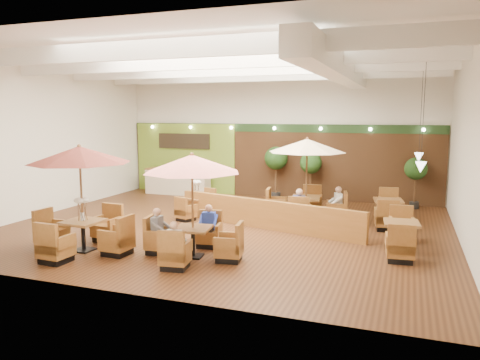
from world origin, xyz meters
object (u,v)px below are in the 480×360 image
at_px(table_4, 401,237).
at_px(diner_4, 337,201).
at_px(table_0, 81,180).
at_px(topiary_1, 311,165).
at_px(table_5, 388,212).
at_px(topiary_0, 276,160).
at_px(table_3, 196,202).
at_px(table_2, 307,165).
at_px(table_1, 192,187).
at_px(diner_2, 159,226).
at_px(diner_0, 175,239).
at_px(booth_divider, 266,214).
at_px(service_counter, 178,182).
at_px(diner_3, 299,204).
at_px(topiary_2, 416,171).
at_px(diner_1, 208,221).

height_order(table_4, diner_4, diner_4).
distance_m(table_0, topiary_1, 10.07).
bearing_deg(table_5, topiary_0, 139.00).
xyz_separation_m(table_3, diner_4, (4.92, 0.67, 0.26)).
distance_m(table_2, topiary_0, 3.97).
distance_m(table_1, topiary_1, 8.68).
height_order(table_5, diner_4, diner_4).
bearing_deg(table_5, table_0, -150.04).
relative_size(table_3, diner_4, 3.13).
height_order(table_4, diner_2, diner_2).
xyz_separation_m(diner_0, diner_2, (-0.99, 0.99, 0.02)).
height_order(table_0, diner_0, table_0).
bearing_deg(table_2, diner_0, -115.70).
height_order(table_4, table_5, table_5).
distance_m(booth_divider, topiary_1, 5.18).
height_order(service_counter, table_5, service_counter).
distance_m(topiary_0, diner_2, 8.66).
relative_size(table_1, diner_2, 3.60).
xyz_separation_m(diner_2, diner_3, (2.84, 4.12, 0.02)).
relative_size(table_0, table_1, 1.06).
xyz_separation_m(table_0, topiary_0, (2.83, 9.08, -0.23)).
distance_m(table_4, topiary_0, 8.17).
distance_m(table_0, table_4, 8.69).
bearing_deg(topiary_2, table_0, -132.83).
bearing_deg(service_counter, diner_2, -65.66).
distance_m(service_counter, diner_1, 8.79).
xyz_separation_m(service_counter, diner_1, (4.78, -7.38, 0.15)).
relative_size(diner_2, diner_3, 0.93).
height_order(table_0, table_1, table_0).
height_order(table_4, diner_0, diner_0).
xyz_separation_m(table_1, diner_4, (2.90, 5.17, -1.09)).
bearing_deg(table_3, topiary_2, 47.59).
relative_size(topiary_2, diner_2, 2.65).
bearing_deg(table_0, topiary_0, 75.12).
height_order(topiary_1, diner_2, topiary_1).
bearing_deg(diner_4, booth_divider, 110.70).
xyz_separation_m(table_2, diner_4, (1.05, 0.00, -1.18)).
height_order(table_2, table_4, table_2).
bearing_deg(table_5, topiary_1, 128.61).
xyz_separation_m(table_1, diner_2, (-0.99, 0.00, -1.10)).
distance_m(topiary_2, diner_1, 9.34).
relative_size(table_1, diner_4, 3.49).
xyz_separation_m(table_0, table_1, (3.01, 0.51, -0.09)).
bearing_deg(diner_3, diner_0, -119.74).
bearing_deg(diner_4, diner_1, 126.64).
relative_size(booth_divider, diner_1, 9.27).
distance_m(table_1, diner_2, 1.48).
xyz_separation_m(diner_0, diner_1, (0.00, 1.98, 0.01)).
distance_m(booth_divider, diner_0, 4.61).
bearing_deg(topiary_1, diner_1, -99.85).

